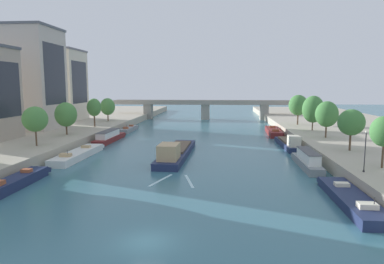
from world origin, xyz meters
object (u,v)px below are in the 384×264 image
moored_boat_right_near (307,160)px  bridge_far (205,107)px  barge_midriver (176,152)px  moored_boat_right_gap_after (273,132)px  tree_right_past_mid (313,109)px  lamppost_right_bank (365,150)px  moored_boat_left_upstream (109,137)px  moored_boat_right_end (289,143)px  tree_left_past_mid (108,107)px  tree_left_far (35,119)px  tree_right_nearest (298,105)px  tree_left_third (94,107)px  tree_right_distant (327,114)px  tree_right_third (351,122)px  tree_left_midway (66,115)px  moored_boat_right_downstream (351,199)px  moored_boat_left_gap_after (129,129)px  moored_boat_left_downstream (16,182)px  moored_boat_left_end (78,154)px  tree_right_end_of_row (384,132)px

moored_boat_right_near → bridge_far: bridge_far is taller
barge_midriver → bridge_far: 66.28m
moored_boat_right_gap_after → tree_right_past_mid: 11.85m
lamppost_right_bank → moored_boat_left_upstream: bearing=142.5°
moored_boat_right_end → tree_left_past_mid: tree_left_past_mid is taller
tree_left_far → tree_right_nearest: (49.64, 35.31, 0.53)m
tree_left_third → tree_right_distant: 52.11m
moored_boat_left_upstream → moored_boat_right_end: bearing=-6.6°
barge_midriver → tree_right_distant: bearing=22.7°
tree_right_third → lamppost_right_bank: tree_right_third is taller
moored_boat_right_gap_after → tree_left_third: (-43.17, -4.56, 5.93)m
tree_left_third → bridge_far: bearing=59.0°
tree_left_midway → tree_right_distant: size_ratio=0.94×
moored_boat_right_gap_after → tree_left_far: size_ratio=2.40×
barge_midriver → tree_left_past_mid: bearing=122.2°
moored_boat_right_downstream → moored_boat_right_gap_after: bearing=90.4°
moored_boat_left_gap_after → moored_boat_right_near: 52.24m
moored_boat_left_downstream → tree_left_past_mid: 57.05m
moored_boat_left_end → tree_right_nearest: size_ratio=2.15×
moored_boat_left_end → moored_boat_right_near: bearing=-6.1°
tree_left_past_mid → lamppost_right_bank: size_ratio=1.33×
moored_boat_left_upstream → moored_boat_left_gap_after: 16.81m
moored_boat_left_gap_after → tree_right_nearest: size_ratio=1.59×
moored_boat_left_downstream → moored_boat_left_end: size_ratio=0.76×
moored_boat_right_end → moored_boat_right_gap_after: (-0.22, 18.37, -0.17)m
moored_boat_left_downstream → tree_right_past_mid: size_ratio=1.60×
moored_boat_right_near → tree_right_third: size_ratio=1.99×
moored_boat_right_near → tree_left_past_mid: size_ratio=1.97×
tree_left_midway → tree_right_distant: tree_right_distant is taller
moored_boat_right_end → tree_left_third: tree_left_third is taller
moored_boat_right_downstream → tree_right_distant: (6.81, 32.41, 5.93)m
tree_left_third → tree_right_distant: bearing=-15.0°
moored_boat_right_end → tree_right_third: size_ratio=2.42×
moored_boat_left_gap_after → tree_right_third: 55.53m
moored_boat_right_downstream → tree_right_nearest: (6.21, 54.42, 6.38)m
moored_boat_left_gap_after → moored_boat_right_downstream: moored_boat_left_gap_after is taller
tree_right_third → tree_right_nearest: (-0.37, 35.20, 0.62)m
tree_left_midway → lamppost_right_bank: size_ratio=1.36×
barge_midriver → tree_left_midway: 26.68m
tree_right_distant → lamppost_right_bank: 27.18m
bridge_far → barge_midriver: bearing=-91.6°
tree_left_midway → tree_right_past_mid: bearing=12.4°
tree_left_far → lamppost_right_bank: (46.76, -13.59, -1.79)m
moored_boat_left_downstream → lamppost_right_bank: (40.42, 2.67, 3.97)m
tree_right_end_of_row → bridge_far: size_ratio=0.10×
moored_boat_left_end → moored_boat_left_upstream: 16.78m
moored_boat_right_downstream → lamppost_right_bank: lamppost_right_bank is taller
moored_boat_left_end → moored_boat_left_downstream: bearing=-91.8°
barge_midriver → tree_left_past_mid: 45.40m
barge_midriver → tree_right_past_mid: tree_right_past_mid is taller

